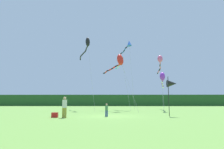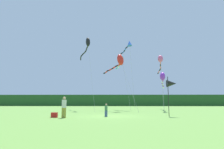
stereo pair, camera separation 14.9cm
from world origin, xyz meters
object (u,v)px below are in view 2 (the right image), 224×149
kite_red (119,61)px  kite_blue (128,45)px  banner_flag_pole (171,84)px  kite_rainbow (160,61)px  kite_cyan (121,60)px  cooler_box (54,115)px  kite_black (87,45)px  person_child (106,109)px  person_adult (64,106)px  kite_purple (163,77)px

kite_red → kite_blue: bearing=71.5°
kite_red → banner_flag_pole: bearing=-64.7°
kite_rainbow → kite_blue: 6.31m
kite_cyan → kite_red: bearing=-95.2°
cooler_box → kite_black: 17.98m
person_child → banner_flag_pole: size_ratio=0.31×
person_adult → cooler_box: person_adult is taller
person_child → kite_red: kite_red is taller
cooler_box → kite_cyan: kite_cyan is taller
person_child → kite_purple: 12.51m
person_child → kite_rainbow: (8.72, 15.99, 7.82)m
banner_flag_pole → kite_red: size_ratio=0.44×
person_adult → kite_black: bearing=91.7°
kite_rainbow → kite_red: bearing=-143.6°
kite_purple → kite_cyan: bearing=135.7°
cooler_box → kite_red: kite_red is taller
banner_flag_pole → kite_red: (-4.76, 10.07, 4.39)m
person_adult → kite_red: kite_red is taller
kite_rainbow → kite_cyan: (-6.94, -1.28, -0.08)m
kite_cyan → kite_blue: size_ratio=0.77×
banner_flag_pole → kite_red: bearing=115.3°
kite_blue → kite_red: bearing=-108.5°
person_child → kite_blue: size_ratio=0.10×
kite_purple → person_adult: bearing=-135.6°
person_adult → person_child: size_ratio=1.51×
person_adult → banner_flag_pole: 10.05m
person_child → banner_flag_pole: (6.16, 0.54, 2.36)m
kite_cyan → cooler_box: bearing=-111.4°
kite_purple → cooler_box: bearing=-138.9°
kite_purple → kite_red: 6.73m
kite_purple → kite_cyan: (-5.63, 5.49, 3.69)m
kite_cyan → kite_black: size_ratio=0.77×
cooler_box → kite_cyan: (6.17, 15.78, 8.18)m
kite_blue → kite_purple: bearing=-56.3°
kite_cyan → person_child: bearing=-96.9°
kite_rainbow → kite_red: (-7.31, -5.38, -1.06)m
banner_flag_pole → kite_blue: 17.56m
cooler_box → kite_cyan: 18.81m
person_child → banner_flag_pole: bearing=5.0°
person_child → kite_blue: kite_blue is taller
kite_black → person_child: bearing=-73.7°
person_adult → kite_blue: 21.08m
kite_cyan → kite_purple: bearing=-44.3°
banner_flag_pole → kite_rainbow: (2.55, 15.46, 5.46)m
kite_black → kite_red: (5.34, -2.86, -3.38)m
kite_purple → kite_red: size_ratio=0.65×
cooler_box → kite_rainbow: kite_rainbow is taller
kite_blue → kite_red: kite_blue is taller
kite_cyan → kite_black: kite_black is taller
person_adult → kite_blue: (6.58, 17.14, 10.37)m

